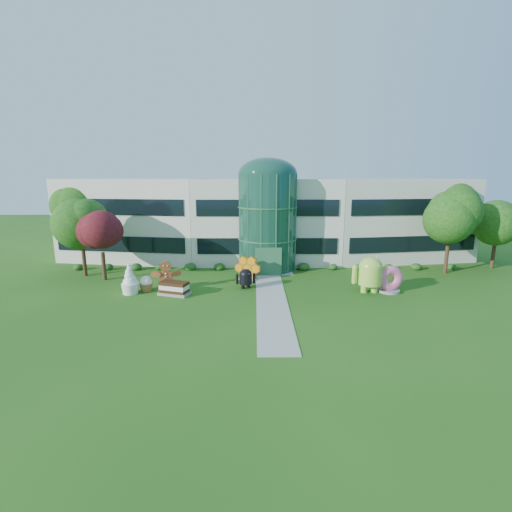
{
  "coord_description": "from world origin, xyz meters",
  "views": [
    {
      "loc": [
        -1.33,
        -26.34,
        9.47
      ],
      "look_at": [
        -1.21,
        6.0,
        2.6
      ],
      "focal_mm": 26.0,
      "sensor_mm": 36.0,
      "label": 1
    }
  ],
  "objects_px": {
    "gingerbread": "(166,276)",
    "android_black": "(246,277)",
    "donut": "(390,279)",
    "android_green": "(370,272)"
  },
  "relations": [
    {
      "from": "android_green",
      "to": "gingerbread",
      "type": "height_order",
      "value": "android_green"
    },
    {
      "from": "android_black",
      "to": "gingerbread",
      "type": "height_order",
      "value": "gingerbread"
    },
    {
      "from": "donut",
      "to": "android_green",
      "type": "bearing_deg",
      "value": 173.76
    },
    {
      "from": "android_black",
      "to": "donut",
      "type": "bearing_deg",
      "value": -14.18
    },
    {
      "from": "android_black",
      "to": "donut",
      "type": "xyz_separation_m",
      "value": [
        12.11,
        -1.07,
        0.15
      ]
    },
    {
      "from": "android_green",
      "to": "android_black",
      "type": "distance_m",
      "value": 10.5
    },
    {
      "from": "donut",
      "to": "gingerbread",
      "type": "xyz_separation_m",
      "value": [
        -18.87,
        0.54,
        0.14
      ]
    },
    {
      "from": "android_green",
      "to": "donut",
      "type": "relative_size",
      "value": 1.54
    },
    {
      "from": "gingerbread",
      "to": "android_black",
      "type": "bearing_deg",
      "value": -5.49
    },
    {
      "from": "donut",
      "to": "gingerbread",
      "type": "height_order",
      "value": "gingerbread"
    }
  ]
}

